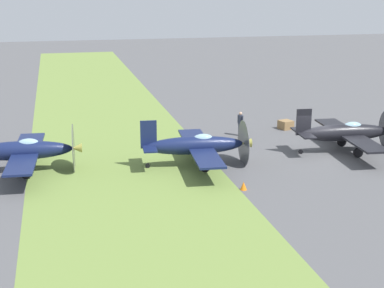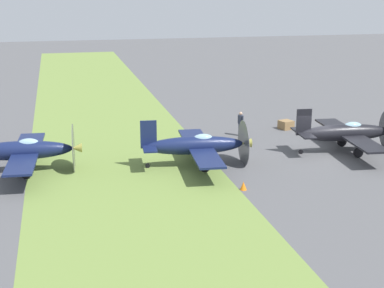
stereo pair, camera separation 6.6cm
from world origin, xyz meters
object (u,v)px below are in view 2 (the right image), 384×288
at_px(supply_crate, 286,125).
at_px(airplane_trail, 22,151).
at_px(ground_crew_chief, 241,123).
at_px(airplane_wingman, 196,145).
at_px(airplane_lead, 346,133).
at_px(runway_marker_cone, 243,186).

bearing_deg(supply_crate, airplane_trail, -72.03).
distance_m(ground_crew_chief, supply_crate, 4.11).
bearing_deg(ground_crew_chief, airplane_trail, -89.00).
distance_m(airplane_wingman, supply_crate, 11.27).
distance_m(airplane_lead, ground_crew_chief, 7.65).
bearing_deg(supply_crate, airplane_wingman, -50.16).
bearing_deg(airplane_lead, ground_crew_chief, -131.28).
distance_m(airplane_lead, airplane_trail, 20.05).
distance_m(airplane_lead, runway_marker_cone, 10.16).
bearing_deg(supply_crate, airplane_lead, 12.10).
bearing_deg(runway_marker_cone, airplane_lead, 121.51).
xyz_separation_m(airplane_lead, supply_crate, (-6.57, -1.41, -0.96)).
xyz_separation_m(airplane_wingman, ground_crew_chief, (-6.10, 4.71, -0.34)).
relative_size(airplane_lead, supply_crate, 9.53).
bearing_deg(airplane_lead, airplane_trail, -86.98).
relative_size(ground_crew_chief, runway_marker_cone, 3.93).
xyz_separation_m(airplane_wingman, airplane_trail, (-1.15, -10.00, 0.02)).
bearing_deg(airplane_wingman, airplane_trail, -92.33).
xyz_separation_m(airplane_wingman, runway_marker_cone, (4.66, 1.41, -1.03)).
height_order(ground_crew_chief, runway_marker_cone, ground_crew_chief).
xyz_separation_m(supply_crate, runway_marker_cone, (11.86, -7.21, -0.10)).
distance_m(airplane_wingman, airplane_trail, 10.07).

